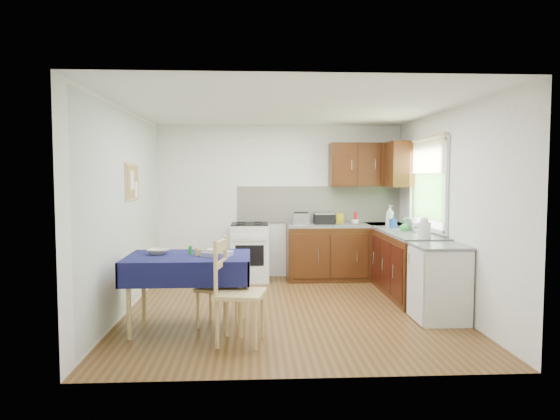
{
  "coord_description": "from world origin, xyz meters",
  "views": [
    {
      "loc": [
        -0.44,
        -6.11,
        1.68
      ],
      "look_at": [
        -0.09,
        0.32,
        1.23
      ],
      "focal_mm": 32.0,
      "sensor_mm": 36.0,
      "label": 1
    }
  ],
  "objects": [
    {
      "name": "sauce_bottle",
      "position": [
        1.17,
        1.68,
        1.0
      ],
      "size": [
        0.05,
        0.05,
        0.2
      ],
      "primitive_type": "cylinder",
      "color": "red",
      "rests_on": "worktop_back"
    },
    {
      "name": "wall_right",
      "position": [
        2.0,
        0.0,
        1.25
      ],
      "size": [
        0.02,
        4.2,
        2.5
      ],
      "primitive_type": "cube",
      "color": "silver",
      "rests_on": "ground"
    },
    {
      "name": "worktop_back",
      "position": [
        1.05,
        1.8,
        0.88
      ],
      "size": [
        1.9,
        0.6,
        0.04
      ],
      "primitive_type": "cube",
      "color": "slate",
      "rests_on": "base_cabinets"
    },
    {
      "name": "dining_table",
      "position": [
        -1.15,
        -0.68,
        0.7
      ],
      "size": [
        1.33,
        0.9,
        0.81
      ],
      "rotation": [
        0.0,
        0.0,
        0.17
      ],
      "color": "#0E113B",
      "rests_on": "ground"
    },
    {
      "name": "corkboard",
      "position": [
        -1.97,
        0.3,
        1.6
      ],
      "size": [
        0.04,
        0.62,
        0.47
      ],
      "color": "tan",
      "rests_on": "wall_left"
    },
    {
      "name": "sandwich_press",
      "position": [
        0.7,
        1.85,
        0.99
      ],
      "size": [
        0.32,
        0.28,
        0.19
      ],
      "rotation": [
        0.0,
        0.0,
        0.04
      ],
      "color": "black",
      "rests_on": "worktop_back"
    },
    {
      "name": "splashback",
      "position": [
        0.65,
        2.08,
        1.2
      ],
      "size": [
        2.7,
        0.02,
        0.6
      ],
      "primitive_type": "cube",
      "color": "silver",
      "rests_on": "wall_back"
    },
    {
      "name": "fridge",
      "position": [
        1.7,
        -0.55,
        0.44
      ],
      "size": [
        0.58,
        0.6,
        0.89
      ],
      "color": "silver",
      "rests_on": "ground"
    },
    {
      "name": "wall_front",
      "position": [
        0.0,
        -2.1,
        1.25
      ],
      "size": [
        4.0,
        0.02,
        2.5
      ],
      "primitive_type": "cube",
      "color": "silver",
      "rests_on": "ground"
    },
    {
      "name": "stove",
      "position": [
        -0.5,
        1.8,
        0.46
      ],
      "size": [
        0.6,
        0.61,
        0.92
      ],
      "color": "silver",
      "rests_on": "ground"
    },
    {
      "name": "upper_cabinets",
      "position": [
        1.52,
        1.8,
        1.85
      ],
      "size": [
        1.2,
        0.85,
        0.7
      ],
      "color": "black",
      "rests_on": "wall_back"
    },
    {
      "name": "book",
      "position": [
        -0.98,
        -0.4,
        0.82
      ],
      "size": [
        0.2,
        0.25,
        0.02
      ],
      "primitive_type": "imported",
      "rotation": [
        0.0,
        0.0,
        -0.15
      ],
      "color": "white",
      "rests_on": "dining_table"
    },
    {
      "name": "chair_near",
      "position": [
        -0.62,
        -1.18,
        0.56
      ],
      "size": [
        0.55,
        0.55,
        1.05
      ],
      "rotation": [
        0.0,
        0.0,
        1.37
      ],
      "color": "tan",
      "rests_on": "ground"
    },
    {
      "name": "soap_bottle_b",
      "position": [
        1.63,
        1.14,
        1.0
      ],
      "size": [
        0.1,
        0.1,
        0.2
      ],
      "primitive_type": "imported",
      "rotation": [
        0.0,
        0.0,
        1.69
      ],
      "color": "#1E46AF",
      "rests_on": "worktop_right"
    },
    {
      "name": "window",
      "position": [
        1.97,
        0.7,
        1.65
      ],
      "size": [
        0.04,
        1.48,
        1.26
      ],
      "color": "#315924",
      "rests_on": "wall_right"
    },
    {
      "name": "worktop_right",
      "position": [
        1.7,
        0.65,
        0.88
      ],
      "size": [
        0.6,
        1.7,
        0.04
      ],
      "primitive_type": "cube",
      "color": "slate",
      "rests_on": "base_cabinets"
    },
    {
      "name": "cup",
      "position": [
        1.17,
        1.65,
        0.94
      ],
      "size": [
        0.12,
        0.12,
        0.09
      ],
      "primitive_type": "imported",
      "rotation": [
        0.0,
        0.0,
        0.1
      ],
      "color": "white",
      "rests_on": "worktop_back"
    },
    {
      "name": "soap_bottle_c",
      "position": [
        1.64,
        0.61,
        0.98
      ],
      "size": [
        0.18,
        0.18,
        0.17
      ],
      "primitive_type": "imported",
      "rotation": [
        0.0,
        0.0,
        3.88
      ],
      "color": "green",
      "rests_on": "worktop_right"
    },
    {
      "name": "tea_towel",
      "position": [
        -0.83,
        -0.75,
        0.83
      ],
      "size": [
        0.34,
        0.31,
        0.05
      ],
      "primitive_type": "cube",
      "rotation": [
        0.0,
        0.0,
        -0.32
      ],
      "color": "navy",
      "rests_on": "dining_table"
    },
    {
      "name": "chair_far",
      "position": [
        -0.86,
        -0.64,
        0.47
      ],
      "size": [
        0.51,
        0.51,
        0.9
      ],
      "rotation": [
        0.0,
        0.0,
        2.78
      ],
      "color": "tan",
      "rests_on": "ground"
    },
    {
      "name": "base_cabinets",
      "position": [
        1.36,
        1.26,
        0.43
      ],
      "size": [
        1.9,
        2.3,
        0.86
      ],
      "color": "black",
      "rests_on": "ground"
    },
    {
      "name": "toaster",
      "position": [
        0.31,
        1.75,
        0.99
      ],
      "size": [
        0.26,
        0.16,
        0.2
      ],
      "rotation": [
        0.0,
        0.0,
        0.38
      ],
      "color": "#ACACB1",
      "rests_on": "worktop_back"
    },
    {
      "name": "kettle",
      "position": [
        1.66,
        -0.1,
        1.02
      ],
      "size": [
        0.16,
        0.16,
        0.27
      ],
      "color": "silver",
      "rests_on": "worktop_right"
    },
    {
      "name": "wall_left",
      "position": [
        -2.0,
        0.0,
        1.25
      ],
      "size": [
        0.02,
        4.2,
        2.5
      ],
      "primitive_type": "cube",
      "color": "silver",
      "rests_on": "ground"
    },
    {
      "name": "plate_bowl",
      "position": [
        -1.49,
        -0.57,
        0.84
      ],
      "size": [
        0.27,
        0.27,
        0.06
      ],
      "primitive_type": "imported",
      "rotation": [
        0.0,
        0.0,
        -0.17
      ],
      "color": "beige",
      "rests_on": "dining_table"
    },
    {
      "name": "worktop_corner",
      "position": [
        1.7,
        1.8,
        0.88
      ],
      "size": [
        0.6,
        0.6,
        0.04
      ],
      "primitive_type": "cube",
      "color": "slate",
      "rests_on": "base_cabinets"
    },
    {
      "name": "soap_bottle_a",
      "position": [
        1.61,
        1.25,
        1.07
      ],
      "size": [
        0.18,
        0.18,
        0.33
      ],
      "primitive_type": "imported",
      "rotation": [
        0.0,
        0.0,
        0.62
      ],
      "color": "silver",
      "rests_on": "worktop_right"
    },
    {
      "name": "spice_jar",
      "position": [
        -1.14,
        -0.6,
        0.86
      ],
      "size": [
        0.05,
        0.05,
        0.09
      ],
      "primitive_type": "cylinder",
      "color": "green",
      "rests_on": "dining_table"
    },
    {
      "name": "yellow_packet",
      "position": [
        0.97,
        1.97,
        0.98
      ],
      "size": [
        0.13,
        0.1,
        0.16
      ],
      "primitive_type": "cube",
      "rotation": [
        0.0,
        0.0,
        0.2
      ],
      "color": "gold",
      "rests_on": "worktop_back"
    },
    {
      "name": "wall_back",
      "position": [
        0.0,
        2.1,
        1.25
      ],
      "size": [
        4.0,
        0.02,
        2.5
      ],
      "primitive_type": "cube",
      "color": "silver",
      "rests_on": "ground"
    },
    {
      "name": "ceiling",
      "position": [
        0.0,
        0.0,
        2.5
      ],
      "size": [
        4.0,
        4.2,
        0.02
      ],
      "primitive_type": "cube",
      "color": "white",
      "rests_on": "wall_back"
    },
    {
      "name": "floor",
      "position": [
        0.0,
        0.0,
        0.0
      ],
      "size": [
        4.2,
        4.2,
        0.0
      ],
      "primitive_type": "plane",
      "color": "#4D3014",
      "rests_on": "ground"
    },
    {
      "name": "dish_rack",
      "position": [
        1.73,
        0.71,
        0.92
      ],
      "size": [
        0.41,
        0.31,
        0.19
      ],
      "rotation": [
        0.0,
        0.0,
        -0.06
      ],
      "color": "gray",
      "rests_on": "worktop_right"
    }
  ]
}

